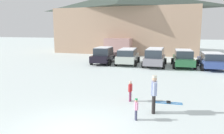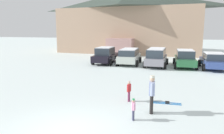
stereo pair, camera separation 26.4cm
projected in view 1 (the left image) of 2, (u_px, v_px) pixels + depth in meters
name	position (u px, v px, depth m)	size (l,w,h in m)	color
ground	(69.00, 133.00, 7.62)	(160.00, 160.00, 0.00)	silver
ski_lodge	(128.00, 21.00, 34.76)	(21.91, 11.68, 9.67)	tan
parked_black_sedan	(104.00, 55.00, 23.45)	(2.37, 4.89, 1.75)	black
parked_silver_wagon	(128.00, 56.00, 22.74)	(2.43, 4.60, 1.63)	silver
parked_grey_wagon	(155.00, 57.00, 21.54)	(2.15, 4.66, 1.78)	gray
parked_green_coupe	(183.00, 58.00, 21.22)	(2.36, 4.87, 1.69)	#28673B
parked_blue_hatchback	(212.00, 60.00, 20.12)	(2.48, 4.54, 1.52)	#364E94
skier_adult_in_blue_parka	(154.00, 92.00, 9.36)	(0.29, 0.62, 1.67)	black
skier_child_in_red_jacket	(130.00, 90.00, 10.96)	(0.16, 0.39, 1.05)	#7A3253
skier_child_in_pink_snowsuit	(136.00, 108.00, 8.68)	(0.20, 0.31, 0.89)	#393B56
pair_of_skis	(168.00, 103.00, 10.78)	(1.44, 0.39, 0.08)	blue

